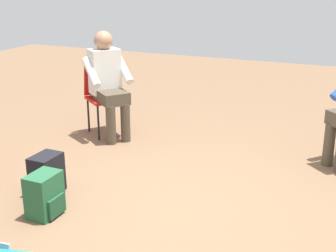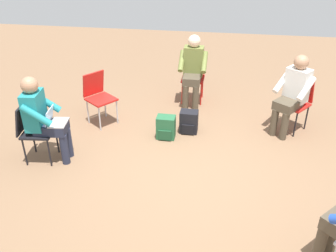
# 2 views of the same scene
# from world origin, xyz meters

# --- Properties ---
(ground_plane) EXTENTS (14.00, 14.00, 0.00)m
(ground_plane) POSITION_xyz_m (0.00, 0.00, 0.00)
(ground_plane) COLOR brown
(chair_north) EXTENTS (0.40, 0.44, 0.85)m
(chair_north) POSITION_xyz_m (-0.15, 2.34, 0.50)
(chair_north) COLOR red
(chair_north) RESTS_ON ground
(chair_west) EXTENTS (0.47, 0.44, 0.85)m
(chair_west) POSITION_xyz_m (-2.14, 0.03, 0.50)
(chair_west) COLOR black
(chair_west) RESTS_ON ground
(chair_northeast) EXTENTS (0.58, 0.58, 0.85)m
(chair_northeast) POSITION_xyz_m (1.55, 1.50, 0.50)
(chair_northeast) COLOR red
(chair_northeast) RESTS_ON ground
(chair_northwest) EXTENTS (0.58, 0.58, 0.85)m
(chair_northwest) POSITION_xyz_m (-1.59, 1.22, 0.50)
(chair_northwest) COLOR red
(chair_northwest) RESTS_ON ground
(person_with_laptop) EXTENTS (0.55, 0.53, 1.24)m
(person_with_laptop) POSITION_xyz_m (-1.97, 0.05, 0.69)
(person_with_laptop) COLOR #23283D
(person_with_laptop) RESTS_ON ground
(person_in_olive) EXTENTS (0.49, 0.52, 1.24)m
(person_in_olive) POSITION_xyz_m (-0.16, 2.17, 0.69)
(person_in_olive) COLOR #4C4233
(person_in_olive) RESTS_ON ground
(person_in_white) EXTENTS (0.63, 0.63, 1.24)m
(person_in_white) POSITION_xyz_m (1.44, 1.37, 0.69)
(person_in_white) COLOR #4C4233
(person_in_white) RESTS_ON ground
(backpack_near_laptop_user) EXTENTS (0.28, 0.25, 0.36)m
(backpack_near_laptop_user) POSITION_xyz_m (-0.10, 1.10, 0.16)
(backpack_near_laptop_user) COLOR black
(backpack_near_laptop_user) RESTS_ON ground
(backpack_by_empty_chair) EXTENTS (0.28, 0.25, 0.36)m
(backpack_by_empty_chair) POSITION_xyz_m (-0.43, 0.88, 0.16)
(backpack_by_empty_chair) COLOR #235B38
(backpack_by_empty_chair) RESTS_ON ground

